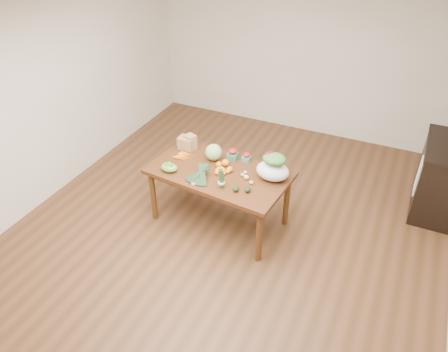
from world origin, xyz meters
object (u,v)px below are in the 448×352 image
at_px(mandarin_cluster, 221,170).
at_px(paper_bag, 187,142).
at_px(cabbage, 214,152).
at_px(kale_bunch, 198,175).
at_px(asparagus_bundle, 221,178).
at_px(cabinet, 440,178).
at_px(salad_bag, 273,168).
at_px(dining_table, 219,197).

bearing_deg(mandarin_cluster, paper_bag, 152.74).
height_order(cabbage, kale_bunch, cabbage).
xyz_separation_m(mandarin_cluster, asparagus_bundle, (0.13, -0.26, 0.08)).
xyz_separation_m(paper_bag, cabbage, (0.43, -0.10, 0.01)).
bearing_deg(cabinet, mandarin_cluster, -148.82).
bearing_deg(cabinet, cabbage, -154.89).
height_order(paper_bag, kale_bunch, paper_bag).
relative_size(paper_bag, mandarin_cluster, 1.49).
height_order(paper_bag, salad_bag, salad_bag).
xyz_separation_m(dining_table, cabinet, (2.41, 1.41, 0.10)).
height_order(cabinet, mandarin_cluster, cabinet).
height_order(cabinet, kale_bunch, cabinet).
relative_size(dining_table, kale_bunch, 4.06).
distance_m(paper_bag, cabbage, 0.44).
bearing_deg(mandarin_cluster, cabinet, 31.18).
bearing_deg(mandarin_cluster, cabbage, 132.06).
bearing_deg(dining_table, paper_bag, 159.04).
bearing_deg(asparagus_bundle, kale_bunch, -176.34).
bearing_deg(dining_table, cabbage, 135.74).
distance_m(mandarin_cluster, asparagus_bundle, 0.30).
bearing_deg(asparagus_bundle, mandarin_cluster, 121.90).
bearing_deg(dining_table, kale_bunch, -110.13).
relative_size(paper_bag, kale_bunch, 0.67).
distance_m(cabinet, salad_bag, 2.25).
distance_m(mandarin_cluster, kale_bunch, 0.30).
relative_size(dining_table, cabinet, 1.59).
xyz_separation_m(dining_table, paper_bag, (-0.60, 0.30, 0.47)).
xyz_separation_m(cabbage, salad_bag, (0.79, -0.09, 0.05)).
relative_size(asparagus_bundle, salad_bag, 0.66).
distance_m(cabinet, cabbage, 2.87).
height_order(dining_table, cabinet, cabinet).
relative_size(cabinet, cabbage, 4.99).
height_order(dining_table, asparagus_bundle, asparagus_bundle).
bearing_deg(paper_bag, mandarin_cluster, -27.26).
bearing_deg(salad_bag, kale_bunch, -152.77).
xyz_separation_m(cabinet, cabbage, (-2.58, -1.21, 0.38)).
bearing_deg(paper_bag, cabinet, 20.29).
bearing_deg(dining_table, mandarin_cluster, -28.63).
relative_size(paper_bag, salad_bag, 0.70).
relative_size(cabbage, salad_bag, 0.54).
relative_size(cabbage, asparagus_bundle, 0.82).
height_order(dining_table, cabbage, cabbage).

